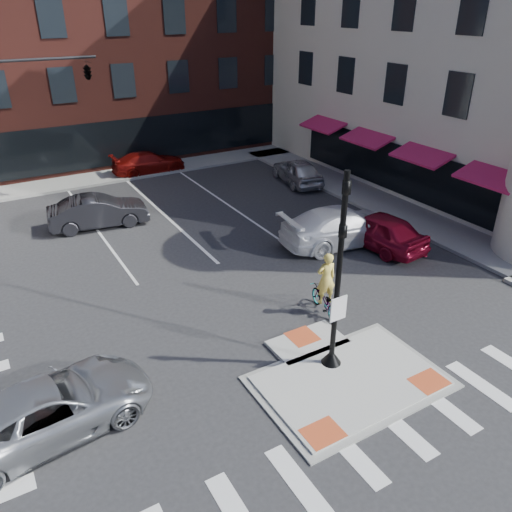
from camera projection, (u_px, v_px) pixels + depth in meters
ground at (339, 373)px, 14.78m from camera, size 120.00×120.00×0.00m
refuge_island at (345, 377)px, 14.56m from camera, size 5.40×4.65×0.13m
sidewalk_e at (379, 201)px, 27.29m from camera, size 3.00×24.00×0.15m
sidewalk_n at (165, 167)px, 33.00m from camera, size 26.00×3.00×0.15m
building_n at (107, 32)px, 37.17m from camera, size 24.40×18.40×15.50m
building_e at (512, 35)px, 29.65m from camera, size 21.90×23.90×17.70m
building_far_right at (109, 39)px, 57.60m from camera, size 12.00×12.00×12.00m
signal_pole at (337, 299)px, 14.02m from camera, size 0.60×0.60×5.98m
mast_arm_signal at (58, 85)px, 24.23m from camera, size 6.10×2.24×8.00m
silver_suv at (51, 408)px, 12.52m from camera, size 5.43×3.03×1.44m
red_sedan at (377, 229)px, 22.13m from camera, size 2.45×4.90×1.60m
white_pickup at (343, 226)px, 22.37m from camera, size 6.03×2.99×1.68m
bg_car_dark at (98, 212)px, 24.09m from camera, size 4.84×2.25×1.54m
bg_car_silver at (297, 171)px, 29.90m from camera, size 2.51×4.66×1.51m
bg_car_red at (149, 162)px, 31.80m from camera, size 4.65×1.95×1.34m
cyclist at (325, 294)px, 17.27m from camera, size 0.99×1.98×2.35m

